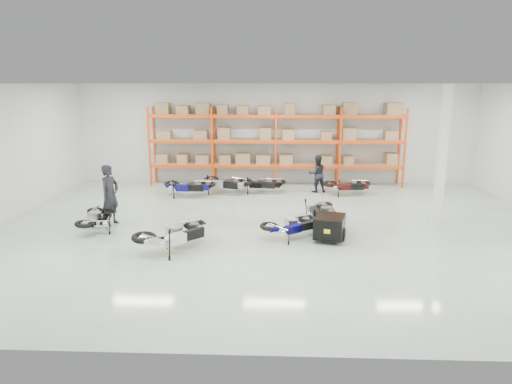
{
  "coord_description": "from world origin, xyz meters",
  "views": [
    {
      "loc": [
        -0.05,
        -13.88,
        4.51
      ],
      "look_at": [
        -0.63,
        0.37,
        1.1
      ],
      "focal_mm": 32.0,
      "sensor_mm": 36.0,
      "label": 1
    }
  ],
  "objects_px": {
    "moto_back_d": "(348,182)",
    "moto_blue_centre": "(293,221)",
    "moto_back_b": "(225,179)",
    "person_back": "(317,174)",
    "moto_back_c": "(261,180)",
    "person_left": "(110,195)",
    "moto_back_a": "(189,183)",
    "moto_silver_left": "(175,229)",
    "moto_touring_right": "(324,208)",
    "moto_black_far_left": "(97,214)",
    "trailer": "(330,226)"
  },
  "relations": [
    {
      "from": "moto_silver_left",
      "to": "moto_back_d",
      "type": "bearing_deg",
      "value": -86.51
    },
    {
      "from": "moto_silver_left",
      "to": "moto_back_a",
      "type": "xyz_separation_m",
      "value": [
        -0.78,
        6.16,
        -0.05
      ]
    },
    {
      "from": "moto_back_b",
      "to": "trailer",
      "type": "bearing_deg",
      "value": -126.6
    },
    {
      "from": "moto_black_far_left",
      "to": "moto_back_c",
      "type": "bearing_deg",
      "value": -141.47
    },
    {
      "from": "moto_back_c",
      "to": "moto_back_d",
      "type": "xyz_separation_m",
      "value": [
        3.6,
        -0.2,
        -0.01
      ]
    },
    {
      "from": "trailer",
      "to": "person_back",
      "type": "distance_m",
      "value": 6.17
    },
    {
      "from": "moto_back_d",
      "to": "person_back",
      "type": "bearing_deg",
      "value": 64.66
    },
    {
      "from": "moto_blue_centre",
      "to": "moto_back_a",
      "type": "relative_size",
      "value": 0.92
    },
    {
      "from": "moto_blue_centre",
      "to": "moto_back_a",
      "type": "height_order",
      "value": "moto_back_a"
    },
    {
      "from": "moto_back_c",
      "to": "moto_back_a",
      "type": "bearing_deg",
      "value": 110.87
    },
    {
      "from": "person_left",
      "to": "moto_back_a",
      "type": "bearing_deg",
      "value": -4.46
    },
    {
      "from": "moto_touring_right",
      "to": "moto_silver_left",
      "type": "bearing_deg",
      "value": -159.03
    },
    {
      "from": "moto_black_far_left",
      "to": "moto_touring_right",
      "type": "height_order",
      "value": "moto_touring_right"
    },
    {
      "from": "moto_back_a",
      "to": "moto_back_b",
      "type": "xyz_separation_m",
      "value": [
        1.44,
        0.6,
        0.03
      ]
    },
    {
      "from": "moto_back_c",
      "to": "moto_back_b",
      "type": "bearing_deg",
      "value": 101.62
    },
    {
      "from": "moto_blue_centre",
      "to": "moto_black_far_left",
      "type": "height_order",
      "value": "moto_black_far_left"
    },
    {
      "from": "moto_back_a",
      "to": "moto_back_d",
      "type": "height_order",
      "value": "moto_back_a"
    },
    {
      "from": "moto_blue_centre",
      "to": "moto_black_far_left",
      "type": "bearing_deg",
      "value": 49.89
    },
    {
      "from": "moto_back_b",
      "to": "person_left",
      "type": "height_order",
      "value": "person_left"
    },
    {
      "from": "moto_blue_centre",
      "to": "moto_silver_left",
      "type": "height_order",
      "value": "moto_silver_left"
    },
    {
      "from": "person_back",
      "to": "person_left",
      "type": "bearing_deg",
      "value": 20.98
    },
    {
      "from": "person_left",
      "to": "person_back",
      "type": "bearing_deg",
      "value": -34.94
    },
    {
      "from": "moto_back_a",
      "to": "person_back",
      "type": "bearing_deg",
      "value": -77.65
    },
    {
      "from": "moto_back_b",
      "to": "person_left",
      "type": "xyz_separation_m",
      "value": [
        -3.26,
        -4.49,
        0.4
      ]
    },
    {
      "from": "moto_back_a",
      "to": "moto_back_b",
      "type": "relative_size",
      "value": 0.94
    },
    {
      "from": "moto_back_c",
      "to": "person_left",
      "type": "height_order",
      "value": "person_left"
    },
    {
      "from": "moto_silver_left",
      "to": "moto_back_b",
      "type": "distance_m",
      "value": 6.8
    },
    {
      "from": "moto_back_d",
      "to": "moto_blue_centre",
      "type": "bearing_deg",
      "value": 151.08
    },
    {
      "from": "moto_back_c",
      "to": "person_back",
      "type": "xyz_separation_m",
      "value": [
        2.36,
        0.27,
        0.25
      ]
    },
    {
      "from": "person_left",
      "to": "moto_black_far_left",
      "type": "bearing_deg",
      "value": -178.76
    },
    {
      "from": "moto_black_far_left",
      "to": "moto_touring_right",
      "type": "relative_size",
      "value": 0.99
    },
    {
      "from": "moto_blue_centre",
      "to": "moto_back_b",
      "type": "height_order",
      "value": "moto_back_b"
    },
    {
      "from": "moto_silver_left",
      "to": "moto_blue_centre",
      "type": "bearing_deg",
      "value": -116.19
    },
    {
      "from": "moto_black_far_left",
      "to": "moto_silver_left",
      "type": "bearing_deg",
      "value": 141.65
    },
    {
      "from": "moto_blue_centre",
      "to": "moto_silver_left",
      "type": "distance_m",
      "value": 3.46
    },
    {
      "from": "moto_back_c",
      "to": "moto_back_d",
      "type": "height_order",
      "value": "moto_back_c"
    },
    {
      "from": "moto_back_b",
      "to": "moto_back_d",
      "type": "height_order",
      "value": "moto_back_b"
    },
    {
      "from": "moto_blue_centre",
      "to": "person_left",
      "type": "height_order",
      "value": "person_left"
    },
    {
      "from": "moto_touring_right",
      "to": "moto_blue_centre",
      "type": "bearing_deg",
      "value": -136.99
    },
    {
      "from": "trailer",
      "to": "moto_back_a",
      "type": "height_order",
      "value": "moto_back_a"
    },
    {
      "from": "moto_touring_right",
      "to": "person_left",
      "type": "relative_size",
      "value": 0.87
    },
    {
      "from": "moto_touring_right",
      "to": "moto_back_b",
      "type": "distance_m",
      "value": 5.56
    },
    {
      "from": "moto_silver_left",
      "to": "moto_black_far_left",
      "type": "bearing_deg",
      "value": 13.76
    },
    {
      "from": "moto_blue_centre",
      "to": "trailer",
      "type": "relative_size",
      "value": 0.93
    },
    {
      "from": "trailer",
      "to": "person_back",
      "type": "bearing_deg",
      "value": 102.9
    },
    {
      "from": "moto_back_d",
      "to": "moto_back_b",
      "type": "bearing_deg",
      "value": 84.41
    },
    {
      "from": "moto_back_c",
      "to": "person_left",
      "type": "bearing_deg",
      "value": 141.15
    },
    {
      "from": "person_left",
      "to": "moto_back_c",
      "type": "bearing_deg",
      "value": -25.23
    },
    {
      "from": "moto_blue_centre",
      "to": "moto_back_d",
      "type": "xyz_separation_m",
      "value": [
        2.49,
        5.52,
        0.01
      ]
    },
    {
      "from": "moto_back_b",
      "to": "moto_back_c",
      "type": "bearing_deg",
      "value": -64.49
    }
  ]
}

